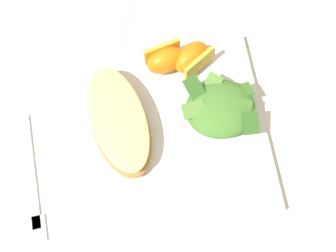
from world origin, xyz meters
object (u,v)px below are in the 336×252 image
(cheesy_pizza_bread, at_px, (119,121))
(metal_fork, at_px, (32,186))
(orange_wedge_middle, at_px, (166,59))
(white_plate, at_px, (168,130))
(green_salad_pile, at_px, (220,108))
(orange_wedge_front, at_px, (192,58))
(paper_napkin, at_px, (93,26))

(cheesy_pizza_bread, bearing_deg, metal_fork, 26.96)
(orange_wedge_middle, distance_m, metal_fork, 0.27)
(white_plate, distance_m, cheesy_pizza_bread, 0.07)
(cheesy_pizza_bread, xyz_separation_m, green_salad_pile, (-0.14, 0.00, 0.00))
(metal_fork, bearing_deg, cheesy_pizza_bread, -153.04)
(orange_wedge_front, xyz_separation_m, orange_wedge_middle, (0.04, -0.00, 0.00))
(orange_wedge_front, distance_m, paper_napkin, 0.18)
(white_plate, bearing_deg, paper_napkin, -64.55)
(orange_wedge_front, bearing_deg, orange_wedge_middle, -5.02)
(green_salad_pile, distance_m, paper_napkin, 0.26)
(white_plate, bearing_deg, orange_wedge_front, -117.10)
(white_plate, distance_m, metal_fork, 0.21)
(paper_napkin, relative_size, metal_fork, 0.58)
(cheesy_pizza_bread, xyz_separation_m, paper_napkin, (0.03, -0.19, -0.03))
(cheesy_pizza_bread, height_order, green_salad_pile, green_salad_pile)
(cheesy_pizza_bread, distance_m, green_salad_pile, 0.14)
(cheesy_pizza_bread, xyz_separation_m, metal_fork, (0.13, 0.07, -0.03))
(white_plate, height_order, metal_fork, white_plate)
(paper_napkin, height_order, metal_fork, metal_fork)
(orange_wedge_middle, bearing_deg, orange_wedge_front, 174.98)
(orange_wedge_front, distance_m, orange_wedge_middle, 0.04)
(green_salad_pile, bearing_deg, metal_fork, 13.27)
(cheesy_pizza_bread, distance_m, orange_wedge_middle, 0.12)
(green_salad_pile, height_order, orange_wedge_middle, green_salad_pile)
(orange_wedge_front, bearing_deg, metal_fork, 31.23)
(orange_wedge_front, bearing_deg, white_plate, 62.90)
(orange_wedge_middle, xyz_separation_m, metal_fork, (0.21, 0.16, -0.03))
(white_plate, xyz_separation_m, orange_wedge_front, (-0.05, -0.10, 0.03))
(white_plate, bearing_deg, green_salad_pile, -171.35)
(green_salad_pile, xyz_separation_m, orange_wedge_middle, (0.07, -0.09, -0.00))
(orange_wedge_middle, bearing_deg, cheesy_pizza_bread, 48.02)
(paper_napkin, bearing_deg, orange_wedge_front, 144.93)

